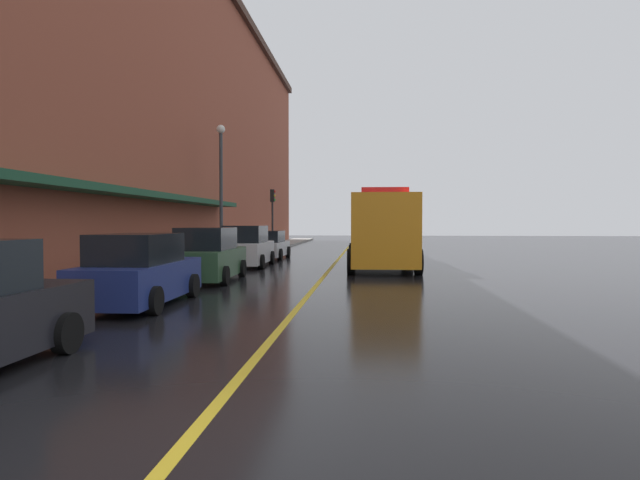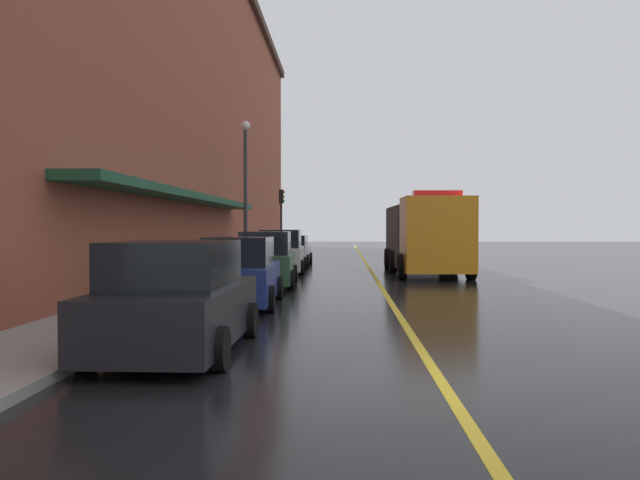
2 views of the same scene
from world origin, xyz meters
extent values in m
plane|color=black|center=(0.00, 25.00, 0.00)|extent=(112.00, 112.00, 0.00)
cube|color=gray|center=(-6.20, 25.00, 0.07)|extent=(2.40, 70.00, 0.15)
cube|color=gold|center=(0.00, 25.00, 0.00)|extent=(0.16, 70.00, 0.01)
cube|color=brown|center=(-14.38, 24.00, 8.66)|extent=(13.97, 64.00, 17.31)
cube|color=#19472D|center=(-6.85, 16.00, 3.10)|extent=(1.20, 22.40, 0.24)
cube|color=black|center=(-3.95, 2.01, 0.62)|extent=(1.94, 4.57, 0.89)
cube|color=black|center=(-3.95, 1.78, 1.43)|extent=(1.73, 2.52, 0.73)
cylinder|color=black|center=(-4.89, 3.43, 0.32)|extent=(0.23, 0.64, 0.64)
cylinder|color=black|center=(-2.97, 3.41, 0.32)|extent=(0.23, 0.64, 0.64)
cylinder|color=black|center=(-4.92, 0.61, 0.32)|extent=(0.23, 0.64, 0.64)
cylinder|color=black|center=(-3.00, 0.59, 0.32)|extent=(0.23, 0.64, 0.64)
cube|color=navy|center=(-3.90, 8.24, 0.61)|extent=(1.84, 4.53, 0.87)
cube|color=black|center=(-3.90, 8.02, 1.41)|extent=(1.61, 2.51, 0.71)
cylinder|color=black|center=(-4.81, 9.61, 0.32)|extent=(0.24, 0.65, 0.64)
cylinder|color=black|center=(-3.07, 9.65, 0.32)|extent=(0.24, 0.65, 0.64)
cylinder|color=black|center=(-4.73, 6.83, 0.32)|extent=(0.24, 0.65, 0.64)
cylinder|color=black|center=(-3.00, 6.87, 0.32)|extent=(0.24, 0.65, 0.64)
cube|color=#2D5133|center=(-3.89, 13.78, 0.64)|extent=(1.95, 4.64, 0.93)
cube|color=black|center=(-3.88, 13.55, 1.48)|extent=(1.69, 2.58, 0.76)
cylinder|color=black|center=(-4.84, 15.16, 0.32)|extent=(0.25, 0.65, 0.64)
cylinder|color=black|center=(-3.05, 15.23, 0.32)|extent=(0.25, 0.65, 0.64)
cylinder|color=black|center=(-4.73, 12.33, 0.32)|extent=(0.25, 0.65, 0.64)
cylinder|color=black|center=(-2.94, 12.40, 0.32)|extent=(0.25, 0.65, 0.64)
cube|color=silver|center=(-3.96, 20.02, 0.65)|extent=(1.93, 4.63, 0.95)
cube|color=black|center=(-3.96, 19.80, 1.51)|extent=(1.70, 2.56, 0.77)
cylinder|color=black|center=(-4.92, 21.43, 0.32)|extent=(0.23, 0.64, 0.64)
cylinder|color=black|center=(-3.07, 21.47, 0.32)|extent=(0.23, 0.64, 0.64)
cylinder|color=black|center=(-4.86, 18.58, 0.32)|extent=(0.23, 0.64, 0.64)
cylinder|color=black|center=(-3.01, 18.62, 0.32)|extent=(0.23, 0.64, 0.64)
cube|color=silver|center=(-3.98, 25.30, 0.56)|extent=(1.86, 4.33, 0.77)
cube|color=black|center=(-3.98, 25.08, 1.27)|extent=(1.66, 2.39, 0.63)
cylinder|color=black|center=(-4.88, 26.64, 0.32)|extent=(0.23, 0.64, 0.64)
cylinder|color=black|center=(-3.04, 26.62, 0.32)|extent=(0.23, 0.64, 0.64)
cylinder|color=black|center=(-4.91, 23.97, 0.32)|extent=(0.23, 0.64, 0.64)
cylinder|color=black|center=(-3.07, 23.95, 0.32)|extent=(0.23, 0.64, 0.64)
cube|color=orange|center=(2.30, 16.51, 1.73)|extent=(2.65, 2.46, 2.86)
cube|color=#3F3F42|center=(2.21, 20.98, 1.61)|extent=(2.71, 5.90, 2.63)
cube|color=red|center=(2.30, 16.51, 3.28)|extent=(1.83, 0.64, 0.24)
cylinder|color=black|center=(3.62, 16.62, 0.50)|extent=(0.32, 1.01, 1.00)
cylinder|color=black|center=(0.99, 16.57, 0.50)|extent=(0.32, 1.01, 1.00)
cylinder|color=black|center=(3.54, 20.27, 0.50)|extent=(0.32, 1.01, 1.00)
cylinder|color=black|center=(0.92, 20.22, 0.50)|extent=(0.32, 1.01, 1.00)
cylinder|color=black|center=(3.49, 22.64, 0.50)|extent=(0.32, 1.01, 1.00)
cylinder|color=black|center=(0.87, 22.59, 0.50)|extent=(0.32, 1.01, 1.00)
cylinder|color=#4C4C51|center=(-5.35, 11.87, 0.68)|extent=(0.07, 0.07, 1.05)
cube|color=black|center=(-5.35, 11.87, 1.34)|extent=(0.14, 0.18, 0.28)
cylinder|color=#4C4C51|center=(-5.35, 9.28, 0.68)|extent=(0.07, 0.07, 1.05)
cube|color=black|center=(-5.35, 9.28, 1.34)|extent=(0.14, 0.18, 0.28)
cylinder|color=#33383D|center=(-5.95, 22.75, 3.40)|extent=(0.18, 0.18, 6.50)
sphere|color=white|center=(-5.95, 22.75, 6.87)|extent=(0.44, 0.44, 0.44)
cylinder|color=#232326|center=(-5.30, 34.00, 1.85)|extent=(0.14, 0.14, 3.40)
cube|color=black|center=(-5.30, 34.00, 4.00)|extent=(0.28, 0.36, 0.90)
sphere|color=red|center=(-5.14, 34.00, 4.30)|extent=(0.16, 0.16, 0.16)
sphere|color=gold|center=(-5.14, 34.00, 4.00)|extent=(0.16, 0.16, 0.16)
sphere|color=green|center=(-5.14, 34.00, 3.70)|extent=(0.16, 0.16, 0.16)
camera|label=1|loc=(1.68, -4.40, 2.02)|focal=29.98mm
camera|label=2|loc=(-1.28, -8.41, 2.02)|focal=36.61mm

